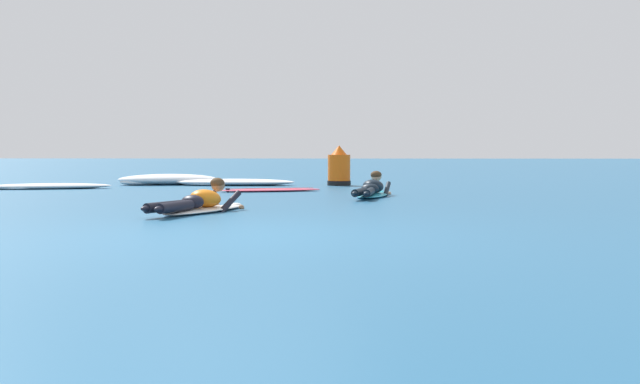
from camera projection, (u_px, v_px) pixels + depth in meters
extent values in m
plane|color=#235B84|center=(302.00, 189.00, 18.28)|extent=(120.00, 120.00, 0.00)
ellipsoid|color=white|center=(204.00, 210.00, 11.41)|extent=(1.17, 2.06, 0.07)
ellipsoid|color=white|center=(235.00, 205.00, 12.29)|extent=(0.24, 0.25, 0.06)
ellipsoid|color=orange|center=(206.00, 198.00, 11.45)|extent=(0.59, 0.71, 0.34)
ellipsoid|color=black|center=(193.00, 202.00, 11.12)|extent=(0.42, 0.38, 0.20)
cylinder|color=black|center=(166.00, 206.00, 10.63)|extent=(0.46, 0.81, 0.14)
ellipsoid|color=black|center=(146.00, 208.00, 10.26)|extent=(0.17, 0.24, 0.08)
cylinder|color=black|center=(176.00, 207.00, 10.57)|extent=(0.37, 0.83, 0.14)
ellipsoid|color=black|center=(160.00, 209.00, 10.18)|extent=(0.17, 0.24, 0.08)
cylinder|color=black|center=(205.00, 202.00, 11.85)|extent=(0.30, 0.61, 0.35)
sphere|color=#8C6647|center=(218.00, 207.00, 12.22)|extent=(0.09, 0.09, 0.09)
cylinder|color=black|center=(229.00, 203.00, 11.67)|extent=(0.30, 0.61, 0.35)
sphere|color=#8C6647|center=(241.00, 208.00, 12.02)|extent=(0.09, 0.09, 0.09)
sphere|color=#8C6647|center=(218.00, 185.00, 11.78)|extent=(0.21, 0.21, 0.21)
ellipsoid|color=#47331E|center=(217.00, 183.00, 11.76)|extent=(0.28, 0.26, 0.16)
ellipsoid|color=#2DB2D1|center=(373.00, 195.00, 15.13)|extent=(0.88, 1.98, 0.07)
ellipsoid|color=#2DB2D1|center=(380.00, 192.00, 16.02)|extent=(0.23, 0.23, 0.06)
ellipsoid|color=black|center=(373.00, 186.00, 15.17)|extent=(0.52, 0.74, 0.35)
ellipsoid|color=black|center=(370.00, 189.00, 14.79)|extent=(0.39, 0.34, 0.20)
cylinder|color=black|center=(360.00, 192.00, 14.24)|extent=(0.35, 0.88, 0.14)
ellipsoid|color=black|center=(355.00, 193.00, 13.82)|extent=(0.14, 0.23, 0.08)
cylinder|color=black|center=(369.00, 192.00, 14.21)|extent=(0.25, 0.88, 0.14)
ellipsoid|color=black|center=(366.00, 193.00, 13.78)|extent=(0.14, 0.23, 0.08)
cylinder|color=black|center=(365.00, 189.00, 15.59)|extent=(0.19, 0.55, 0.32)
sphere|color=tan|center=(368.00, 193.00, 15.94)|extent=(0.09, 0.09, 0.09)
cylinder|color=black|center=(387.00, 190.00, 15.47)|extent=(0.19, 0.55, 0.32)
sphere|color=tan|center=(389.00, 194.00, 15.81)|extent=(0.09, 0.09, 0.09)
sphere|color=tan|center=(376.00, 176.00, 15.55)|extent=(0.21, 0.21, 0.21)
ellipsoid|color=#47331E|center=(376.00, 175.00, 15.53)|extent=(0.25, 0.24, 0.16)
ellipsoid|color=#E54C66|center=(271.00, 190.00, 16.95)|extent=(2.29, 1.19, 0.07)
cube|color=red|center=(271.00, 188.00, 16.95)|extent=(1.82, 0.64, 0.01)
cone|color=black|center=(228.00, 192.00, 16.69)|extent=(0.13, 0.13, 0.16)
ellipsoid|color=white|center=(235.00, 182.00, 19.82)|extent=(3.04, 0.84, 0.17)
ellipsoid|color=white|center=(265.00, 183.00, 19.92)|extent=(1.11, 0.46, 0.12)
ellipsoid|color=white|center=(199.00, 184.00, 19.78)|extent=(1.17, 0.76, 0.09)
ellipsoid|color=white|center=(168.00, 179.00, 20.20)|extent=(2.71, 1.64, 0.28)
ellipsoid|color=white|center=(192.00, 181.00, 20.49)|extent=(1.03, 0.80, 0.20)
ellipsoid|color=white|center=(138.00, 182.00, 19.93)|extent=(1.00, 0.70, 0.16)
ellipsoid|color=white|center=(49.00, 186.00, 18.04)|extent=(2.88, 1.33, 0.13)
ellipsoid|color=white|center=(81.00, 187.00, 18.29)|extent=(1.05, 0.42, 0.09)
ellipsoid|color=white|center=(9.00, 188.00, 17.79)|extent=(1.02, 0.30, 0.07)
cylinder|color=#EA5B0F|center=(339.00, 170.00, 19.84)|extent=(0.57, 0.57, 0.78)
cone|color=#EA5B0F|center=(339.00, 150.00, 19.82)|extent=(0.40, 0.40, 0.24)
cylinder|color=black|center=(339.00, 183.00, 19.86)|extent=(0.60, 0.60, 0.12)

